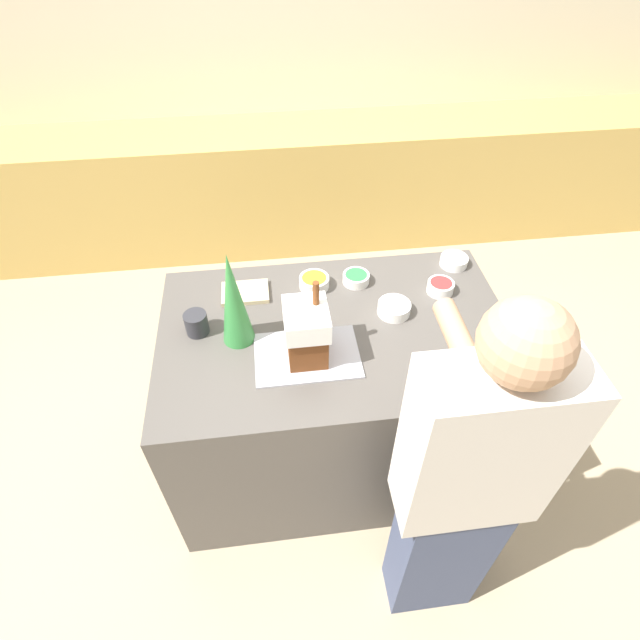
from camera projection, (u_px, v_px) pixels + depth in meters
The scene contains 15 objects.
ground_plane at pixel (332, 447), 2.67m from camera, with size 12.00×12.00×0.00m, color tan.
wall_back at pixel (287, 50), 3.42m from camera, with size 8.00×0.05×2.60m.
back_cabinet_block at pixel (296, 186), 3.78m from camera, with size 6.00×0.60×0.89m.
kitchen_island at pixel (334, 396), 2.36m from camera, with size 1.45×0.92×0.90m.
baking_tray at pixel (307, 355), 1.94m from camera, with size 0.40×0.28×0.01m.
gingerbread_house at pixel (307, 332), 1.84m from camera, with size 0.16×0.19×0.33m.
decorative_tree at pixel (233, 299), 1.87m from camera, with size 0.13×0.13×0.42m.
candy_bowl_far_left at pixel (394, 308), 2.09m from camera, with size 0.14×0.14×0.05m.
candy_bowl_beside_tree at pixel (314, 282), 2.22m from camera, with size 0.13×0.13×0.05m.
candy_bowl_far_right at pixel (454, 261), 2.33m from camera, with size 0.13×0.13×0.04m.
candy_bowl_near_tray_left at pixel (440, 287), 2.19m from camera, with size 0.12×0.12×0.05m.
candy_bowl_front_corner at pixel (356, 278), 2.24m from camera, with size 0.12×0.12×0.04m.
cookbook at pixel (245, 293), 2.19m from camera, with size 0.21×0.15×0.02m.
mug at pixel (196, 323), 2.00m from camera, with size 0.09×0.09×0.09m.
person at pixel (463, 491), 1.59m from camera, with size 0.44×0.54×1.66m.
Camera 1 is at (-0.25, -1.42, 2.35)m, focal length 28.00 mm.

